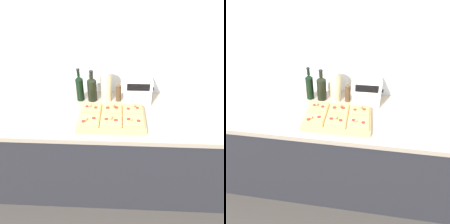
# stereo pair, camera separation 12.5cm
# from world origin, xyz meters

# --- Properties ---
(ground_plane) EXTENTS (12.00, 12.00, 0.00)m
(ground_plane) POSITION_xyz_m (0.00, 0.00, 0.00)
(ground_plane) COLOR #3D3833
(wall_back) EXTENTS (6.00, 0.06, 2.50)m
(wall_back) POSITION_xyz_m (0.00, 0.67, 1.25)
(wall_back) COLOR silver
(wall_back) RESTS_ON ground_plane
(kitchen_counter) EXTENTS (2.63, 0.67, 0.92)m
(kitchen_counter) POSITION_xyz_m (0.00, 0.32, 0.46)
(kitchen_counter) COLOR #232328
(kitchen_counter) RESTS_ON ground_plane
(cutting_board) EXTENTS (0.51, 0.32, 0.04)m
(cutting_board) POSITION_xyz_m (-0.05, 0.22, 0.94)
(cutting_board) COLOR tan
(cutting_board) RESTS_ON kitchen_counter
(pizza_slice_back_left) EXTENTS (0.15, 0.14, 0.06)m
(pizza_slice_back_left) POSITION_xyz_m (-0.22, 0.29, 0.97)
(pizza_slice_back_left) COLOR tan
(pizza_slice_back_left) RESTS_ON cutting_board
(pizza_slice_back_center) EXTENTS (0.15, 0.14, 0.05)m
(pizza_slice_back_center) POSITION_xyz_m (-0.05, 0.29, 0.97)
(pizza_slice_back_center) COLOR tan
(pizza_slice_back_center) RESTS_ON cutting_board
(pizza_slice_back_right) EXTENTS (0.15, 0.14, 0.05)m
(pizza_slice_back_right) POSITION_xyz_m (0.11, 0.29, 0.97)
(pizza_slice_back_right) COLOR tan
(pizza_slice_back_right) RESTS_ON cutting_board
(pizza_slice_front_left) EXTENTS (0.15, 0.14, 0.05)m
(pizza_slice_front_left) POSITION_xyz_m (-0.22, 0.14, 0.97)
(pizza_slice_front_left) COLOR tan
(pizza_slice_front_left) RESTS_ON cutting_board
(pizza_slice_front_center) EXTENTS (0.15, 0.14, 0.06)m
(pizza_slice_front_center) POSITION_xyz_m (-0.05, 0.14, 0.97)
(pizza_slice_front_center) COLOR tan
(pizza_slice_front_center) RESTS_ON cutting_board
(pizza_slice_front_right) EXTENTS (0.15, 0.14, 0.05)m
(pizza_slice_front_right) POSITION_xyz_m (0.11, 0.14, 0.97)
(pizza_slice_front_right) COLOR tan
(pizza_slice_front_right) RESTS_ON cutting_board
(olive_oil_bottle) EXTENTS (0.07, 0.07, 0.29)m
(olive_oil_bottle) POSITION_xyz_m (-0.34, 0.50, 1.04)
(olive_oil_bottle) COLOR black
(olive_oil_bottle) RESTS_ON kitchen_counter
(wine_bottle) EXTENTS (0.08, 0.08, 0.28)m
(wine_bottle) POSITION_xyz_m (-0.23, 0.50, 1.04)
(wine_bottle) COLOR black
(wine_bottle) RESTS_ON kitchen_counter
(grain_jar_tall) EXTENTS (0.10, 0.10, 0.28)m
(grain_jar_tall) POSITION_xyz_m (-0.11, 0.50, 1.06)
(grain_jar_tall) COLOR beige
(grain_jar_tall) RESTS_ON kitchen_counter
(pepper_mill) EXTENTS (0.05, 0.05, 0.16)m
(pepper_mill) POSITION_xyz_m (-0.01, 0.50, 1.00)
(pepper_mill) COLOR #47331E
(pepper_mill) RESTS_ON kitchen_counter
(toaster_oven) EXTENTS (0.25, 0.18, 0.23)m
(toaster_oven) POSITION_xyz_m (0.15, 0.50, 1.04)
(toaster_oven) COLOR beige
(toaster_oven) RESTS_ON kitchen_counter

